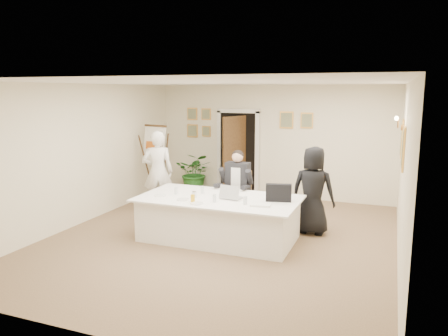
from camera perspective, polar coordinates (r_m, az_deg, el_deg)
floor at (r=8.08m, az=-0.35°, el=-9.16°), size 7.00×7.00×0.00m
ceiling at (r=7.63m, az=-0.38°, el=11.12°), size 6.00×7.00×0.02m
wall_back at (r=11.03m, az=6.35°, el=3.45°), size 6.00×0.10×2.80m
wall_front at (r=4.73m, az=-16.24°, el=-5.82°), size 6.00×0.10×2.80m
wall_left at (r=9.25m, az=-17.93°, el=1.75°), size 0.10×7.00×2.80m
wall_right at (r=7.20m, az=22.42°, el=-0.78°), size 0.10×7.00×2.80m
doorway at (r=11.16m, az=1.69°, el=1.74°), size 1.14×0.86×2.20m
pictures_back_wall at (r=11.19m, az=2.37°, el=5.92°), size 3.40×0.06×0.80m
pictures_right_wall at (r=8.34m, az=22.25°, el=3.06°), size 0.06×2.20×0.80m
wall_sconce at (r=8.31m, az=21.92°, el=5.48°), size 0.20×0.30×0.24m
conference_table at (r=7.92m, az=-0.69°, el=-6.56°), size 2.87×1.52×0.78m
seated_man at (r=8.79m, az=1.69°, el=-2.45°), size 0.78×0.81×1.51m
flip_chart at (r=10.67m, az=-8.70°, el=0.16°), size 0.66×0.47×1.82m
standing_man at (r=9.69m, az=-8.61°, el=-0.48°), size 0.78×0.67×1.81m
standing_woman at (r=8.30m, az=11.55°, el=-2.88°), size 0.85×0.59×1.66m
potted_palm at (r=11.56m, az=-3.75°, el=-0.59°), size 1.05×0.94×1.05m
laptop at (r=7.74m, az=1.04°, el=-2.97°), size 0.41×0.42×0.28m
laptop_bag at (r=7.57m, az=7.15°, el=-3.23°), size 0.45×0.22×0.31m
paper_stack at (r=7.30m, az=4.80°, el=-4.80°), size 0.37×0.29×0.03m
plate_left at (r=8.02m, az=-8.32°, el=-3.57°), size 0.23×0.23×0.01m
plate_mid at (r=7.69m, az=-5.36°, el=-4.12°), size 0.29×0.29×0.01m
plate_near at (r=7.41m, az=-3.56°, el=-4.64°), size 0.23×0.23×0.01m
glass_a at (r=8.10m, az=-6.30°, el=-2.94°), size 0.07×0.07×0.14m
glass_b at (r=7.48m, az=-1.25°, el=-3.98°), size 0.07×0.07×0.14m
glass_c at (r=7.34m, az=2.80°, el=-4.26°), size 0.07×0.07×0.14m
glass_d at (r=8.11m, az=-2.83°, el=-2.88°), size 0.06×0.06×0.14m
oj_glass at (r=7.51m, az=-4.10°, el=-3.99°), size 0.08×0.08×0.13m
steel_jug at (r=7.82m, az=-3.91°, el=-3.49°), size 0.10×0.10×0.11m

